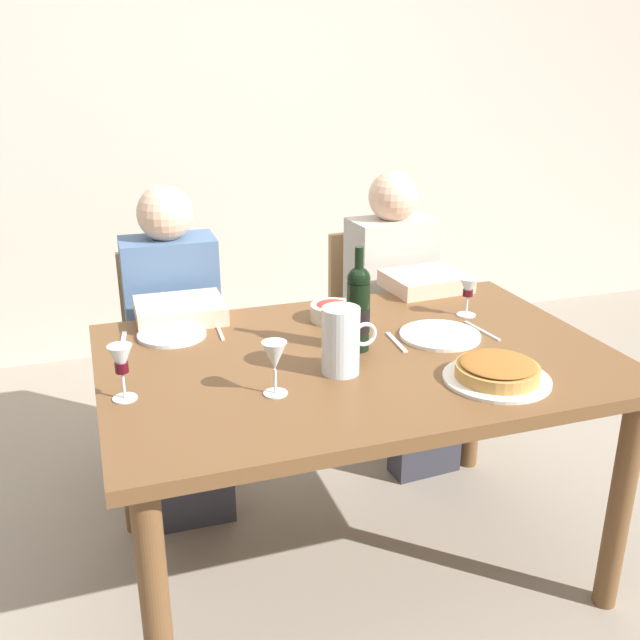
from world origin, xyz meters
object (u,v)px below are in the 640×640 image
baked_tart (497,371)px  diner_left (178,341)px  water_pitcher (341,344)px  wine_glass_left_diner (468,290)px  dinner_plate_left_setting (440,335)px  wine_glass_right_diner (121,362)px  wine_bottle (358,308)px  dinner_plate_right_setting (172,334)px  diner_right (403,311)px  wine_glass_centre (275,358)px  chair_left (172,347)px  dining_table (357,382)px  salad_bowl (333,311)px  chair_right (376,319)px

baked_tart → diner_left: size_ratio=0.25×
water_pitcher → wine_glass_left_diner: water_pitcher is taller
dinner_plate_left_setting → wine_glass_right_diner: bearing=-172.9°
wine_bottle → wine_glass_right_diner: bearing=-170.6°
baked_tart → dinner_plate_left_setting: (0.00, 0.33, -0.02)m
water_pitcher → dinner_plate_right_setting: 0.60m
wine_glass_right_diner → diner_right: 1.38m
baked_tart → wine_glass_centre: bearing=169.1°
diner_right → chair_left: bearing=-16.8°
dining_table → salad_bowl: 0.32m
dinner_plate_right_setting → wine_bottle: bearing=-28.7°
baked_tart → wine_glass_left_diner: wine_glass_left_diner is taller
salad_bowl → chair_right: chair_right is taller
dinner_plate_right_setting → dinner_plate_left_setting: bearing=-19.1°
baked_tart → dining_table: bearing=135.2°
wine_glass_right_diner → chair_left: 1.04m
wine_glass_right_diner → dinner_plate_left_setting: wine_glass_right_diner is taller
diner_left → diner_right: bearing=-177.1°
water_pitcher → diner_left: diner_left is taller
dining_table → dinner_plate_left_setting: 0.31m
dinner_plate_left_setting → dinner_plate_right_setting: bearing=160.9°
dining_table → chair_right: size_ratio=1.72×
wine_bottle → chair_left: 1.03m
dining_table → dinner_plate_right_setting: bearing=147.8°
dining_table → chair_left: chair_left is taller
chair_left → wine_glass_centre: bearing=99.2°
dining_table → water_pitcher: water_pitcher is taller
wine_glass_left_diner → diner_left: 1.05m
chair_right → wine_bottle: bearing=59.4°
wine_glass_right_diner → dinner_plate_right_setting: size_ratio=0.70×
baked_tart → chair_right: bearing=82.7°
wine_glass_left_diner → wine_glass_centre: size_ratio=0.89×
baked_tart → dinner_plate_right_setting: bearing=142.6°
diner_left → dinner_plate_left_setting: bearing=142.9°
wine_glass_centre → dinner_plate_left_setting: size_ratio=0.58×
wine_glass_left_diner → dinner_plate_left_setting: (-0.18, -0.15, -0.09)m
baked_tart → water_pitcher: bearing=154.2°
wine_bottle → dinner_plate_left_setting: bearing=1.4°
dining_table → water_pitcher: size_ratio=7.82×
dining_table → wine_glass_centre: size_ratio=10.18×
wine_glass_right_diner → wine_bottle: bearing=9.4°
water_pitcher → dinner_plate_right_setting: bearing=134.3°
salad_bowl → wine_glass_right_diner: size_ratio=1.00×
baked_tart → wine_glass_centre: wine_glass_centre is taller
baked_tart → wine_glass_centre: size_ratio=1.99×
wine_bottle → diner_left: 0.80m
dining_table → water_pitcher: 0.23m
salad_bowl → chair_left: bearing=129.7°
chair_right → salad_bowl: bearing=51.3°
salad_bowl → diner_right: (0.43, 0.36, -0.18)m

